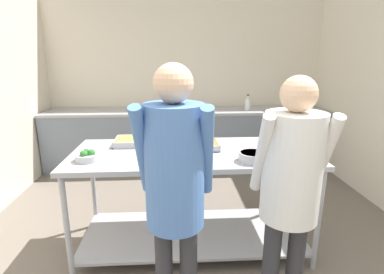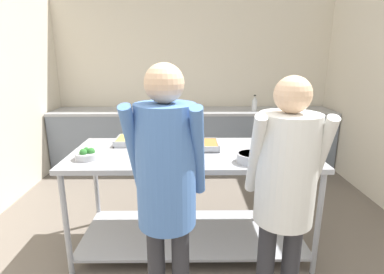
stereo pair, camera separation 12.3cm
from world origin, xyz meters
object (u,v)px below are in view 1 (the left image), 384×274
Objects in this scene: broccoli_bowl at (88,156)px; guest_serving_right at (175,179)px; water_bottle at (248,103)px; sauce_pan at (253,156)px; serving_tray_vegetables at (142,141)px; serving_tray_roast at (196,145)px; guest_serving_left at (291,178)px; plate_stack at (277,142)px.

broccoli_bowl is 0.97m from guest_serving_right.
sauce_pan is at bearing -102.52° from water_bottle.
serving_tray_vegetables is 1.38× the size of sauce_pan.
serving_tray_vegetables is 2.08× the size of water_bottle.
serving_tray_roast is 0.99m from guest_serving_right.
guest_serving_right reaches higher than sauce_pan.
guest_serving_left is 0.71m from guest_serving_right.
water_bottle is at bearing 84.77° from plate_stack.
guest_serving_right is at bearing -135.30° from sauce_pan.
serving_tray_vegetables is at bearing 104.75° from guest_serving_right.
guest_serving_right reaches higher than water_bottle.
broccoli_bowl is 0.52× the size of sauce_pan.
water_bottle is at bearing 51.70° from serving_tray_vegetables.
guest_serving_left reaches higher than sauce_pan.
broccoli_bowl is 0.12× the size of guest_serving_left.
serving_tray_vegetables is at bearing 149.71° from sauce_pan.
broccoli_bowl is 0.73× the size of plate_stack.
broccoli_bowl reaches higher than serving_tray_vegetables.
serving_tray_vegetables is 2.28m from water_bottle.
sauce_pan is 0.23× the size of guest_serving_left.
water_bottle reaches higher than serving_tray_vegetables.
plate_stack is (1.24, -0.08, -0.00)m from serving_tray_vegetables.
serving_tray_vegetables is at bearing 162.51° from serving_tray_roast.
broccoli_bowl is 0.57m from serving_tray_vegetables.
sauce_pan is at bearing 44.70° from guest_serving_right.
serving_tray_roast is at bearing 18.07° from broccoli_bowl.
sauce_pan is 0.52m from guest_serving_left.
broccoli_bowl reaches higher than sauce_pan.
water_bottle is at bearing 77.48° from sauce_pan.
serving_tray_vegetables is 1.25m from plate_stack.
guest_serving_right is at bearing -132.12° from plate_stack.
serving_tray_vegetables is at bearing 176.52° from plate_stack.
sauce_pan reaches higher than serving_tray_vegetables.
guest_serving_left is (1.00, -1.04, 0.05)m from serving_tray_vegetables.
serving_tray_roast is 1.02m from guest_serving_left.
plate_stack is at bearing 75.53° from guest_serving_left.
sauce_pan is at bearing -4.15° from broccoli_bowl.
sauce_pan is 0.57m from plate_stack.
serving_tray_roast is 0.24× the size of guest_serving_right.
plate_stack is (0.34, 0.45, -0.02)m from sauce_pan.
guest_serving_left is at bearing -98.43° from water_bottle.
guest_serving_right is 3.12m from water_bottle.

